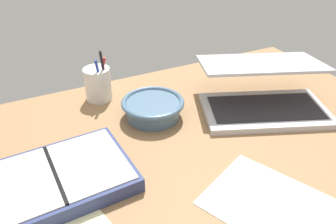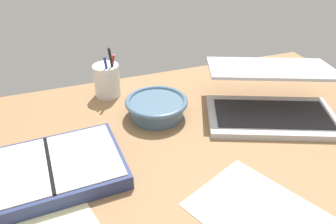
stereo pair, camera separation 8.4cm
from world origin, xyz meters
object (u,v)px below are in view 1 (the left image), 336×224
Objects in this scene: planner at (56,179)px; bowl at (153,107)px; laptop at (263,94)px; pen_cup at (98,84)px.

bowl is at bearing 24.84° from planner.
laptop is 32.97cm from bowl.
pen_cup is at bearing 169.25° from laptop.
laptop is 1.34× the size of planner.
bowl reaches higher than planner.
planner is at bearing -120.31° from pen_cup.
pen_cup is 0.51× the size of planner.
pen_cup is (-10.79, 17.16, 2.18)cm from bowl.
pen_cup is 38.55cm from planner.
pen_cup is (-42.14, 27.22, 0.42)cm from laptop.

